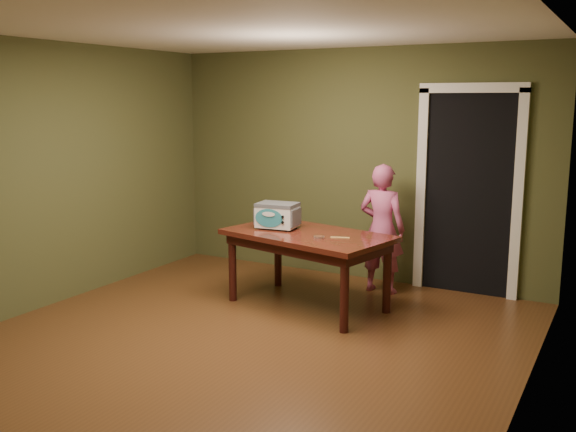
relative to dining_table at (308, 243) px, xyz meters
The scene contains 8 objects.
floor 1.41m from the dining_table, 92.20° to the right, with size 5.00×5.00×0.00m, color #533017.
room_shell 1.64m from the dining_table, 92.20° to the right, with size 4.52×5.02×2.61m.
doorway 2.02m from the dining_table, 50.75° to the left, with size 1.10×0.66×2.25m.
dining_table is the anchor object (origin of this frame).
toy_oven 0.44m from the dining_table, behind, with size 0.45×0.33×0.26m.
baking_pan 0.29m from the dining_table, 39.93° to the right, with size 0.10×0.10×0.02m.
spatula 0.39m from the dining_table, ahead, with size 0.18×0.03×0.01m, color #DBBA5F.
child 0.95m from the dining_table, 60.84° to the left, with size 0.50×0.33×1.38m, color #C35081.
Camera 1 is at (2.82, -4.23, 2.05)m, focal length 40.00 mm.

